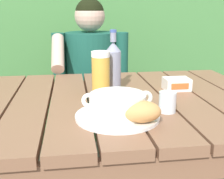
{
  "coord_description": "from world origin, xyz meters",
  "views": [
    {
      "loc": [
        -0.14,
        -1.12,
        1.12
      ],
      "look_at": [
        0.0,
        -0.13,
        0.84
      ],
      "focal_mm": 46.46,
      "sensor_mm": 36.0,
      "label": 1
    }
  ],
  "objects": [
    {
      "name": "dining_table",
      "position": [
        0.0,
        0.0,
        0.68
      ],
      "size": [
        1.36,
        0.92,
        0.77
      ],
      "color": "brown",
      "rests_on": "ground_plane"
    },
    {
      "name": "chair_near_diner",
      "position": [
        -0.01,
        0.89,
        0.47
      ],
      "size": [
        0.47,
        0.41,
        0.91
      ],
      "color": "brown",
      "rests_on": "ground_plane"
    },
    {
      "name": "person_eating",
      "position": [
        -0.01,
        0.7,
        0.7
      ],
      "size": [
        0.48,
        0.47,
        1.18
      ],
      "color": "#184F40",
      "rests_on": "ground_plane"
    },
    {
      "name": "serving_plate",
      "position": [
        0.01,
        -0.23,
        0.77
      ],
      "size": [
        0.28,
        0.28,
        0.01
      ],
      "color": "white",
      "rests_on": "dining_table"
    },
    {
      "name": "soup_bowl",
      "position": [
        0.01,
        -0.23,
        0.82
      ],
      "size": [
        0.24,
        0.19,
        0.08
      ],
      "color": "white",
      "rests_on": "serving_plate"
    },
    {
      "name": "bread_roll",
      "position": [
        0.07,
        -0.3,
        0.81
      ],
      "size": [
        0.13,
        0.11,
        0.07
      ],
      "color": "tan",
      "rests_on": "serving_plate"
    },
    {
      "name": "beer_glass",
      "position": [
        -0.02,
        0.03,
        0.86
      ],
      "size": [
        0.08,
        0.08,
        0.19
      ],
      "color": "gold",
      "rests_on": "dining_table"
    },
    {
      "name": "beer_bottle",
      "position": [
        0.04,
        0.1,
        0.88
      ],
      "size": [
        0.07,
        0.07,
        0.27
      ],
      "color": "gray",
      "rests_on": "dining_table"
    },
    {
      "name": "water_glass_small",
      "position": [
        0.19,
        -0.2,
        0.8
      ],
      "size": [
        0.06,
        0.06,
        0.07
      ],
      "color": "silver",
      "rests_on": "dining_table"
    },
    {
      "name": "butter_tub",
      "position": [
        0.32,
        0.08,
        0.79
      ],
      "size": [
        0.11,
        0.09,
        0.05
      ],
      "color": "white",
      "rests_on": "dining_table"
    },
    {
      "name": "table_knife",
      "position": [
        0.15,
        -0.15,
        0.77
      ],
      "size": [
        0.14,
        0.06,
        0.01
      ],
      "color": "silver",
      "rests_on": "dining_table"
    }
  ]
}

